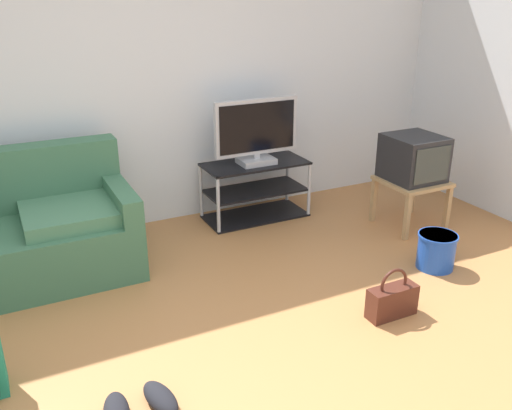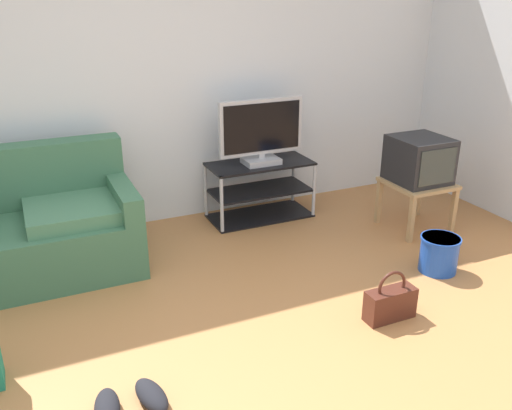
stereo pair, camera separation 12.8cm
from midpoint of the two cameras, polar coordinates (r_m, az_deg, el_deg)
The scene contains 10 objects.
ground_plane at distance 2.93m, azimuth -1.09°, elevation -19.60°, with size 9.00×9.80×0.02m, color #B27542.
wall_back at distance 4.57m, azimuth -14.92°, elevation 13.87°, with size 9.00×0.10×2.70m, color silver.
couch at distance 4.18m, azimuth -25.78°, elevation -3.09°, with size 1.76×0.85×0.87m.
tv_stand at distance 4.83m, azimuth -0.84°, elevation 1.56°, with size 0.91×0.43×0.51m.
flat_tv at distance 4.66m, azimuth -0.75°, elevation 7.59°, with size 0.75×0.22×0.56m.
side_table at distance 4.79m, azimuth 15.23°, elevation 1.81°, with size 0.50×0.50×0.42m.
crt_tv at distance 4.72m, azimuth 15.40°, elevation 4.77°, with size 0.43×0.44×0.37m.
handbag at distance 3.54m, azimuth 13.02°, elevation -9.65°, with size 0.33×0.12×0.33m.
cleaning_bucket at distance 4.19m, azimuth 17.50°, elevation -4.50°, with size 0.29×0.29×0.27m.
sneakers_pair at distance 2.88m, azimuth -13.46°, elevation -19.69°, with size 0.39×0.30×0.09m.
Camera 1 is at (-0.99, -1.96, 1.93)m, focal length 38.28 mm.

